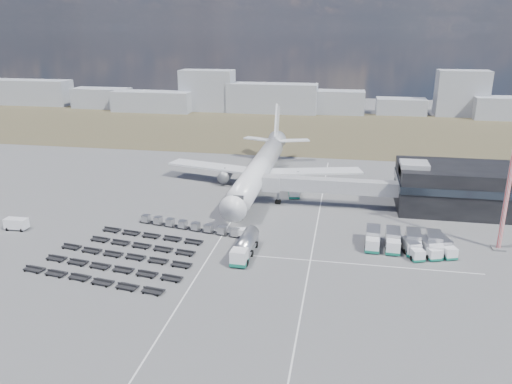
# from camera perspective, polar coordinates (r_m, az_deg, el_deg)

# --- Properties ---
(ground) EXTENTS (420.00, 420.00, 0.00)m
(ground) POSITION_cam_1_polar(r_m,az_deg,el_deg) (98.49, -2.74, -5.05)
(ground) COLOR #565659
(ground) RESTS_ON ground
(grass_strip) EXTENTS (420.00, 90.00, 0.01)m
(grass_strip) POSITION_cam_1_polar(r_m,az_deg,el_deg) (202.88, 4.34, 7.14)
(grass_strip) COLOR #48412B
(grass_strip) RESTS_ON ground
(lane_markings) EXTENTS (47.12, 110.00, 0.01)m
(lane_markings) POSITION_cam_1_polar(r_m,az_deg,el_deg) (99.61, 3.15, -4.78)
(lane_markings) COLOR silver
(lane_markings) RESTS_ON ground
(terminal) EXTENTS (30.40, 16.40, 11.00)m
(terminal) POSITION_cam_1_polar(r_m,az_deg,el_deg) (119.95, 22.88, 0.47)
(terminal) COLOR black
(terminal) RESTS_ON ground
(jet_bridge) EXTENTS (30.30, 3.80, 7.05)m
(jet_bridge) POSITION_cam_1_polar(r_m,az_deg,el_deg) (113.71, 7.40, 0.76)
(jet_bridge) COLOR #939399
(jet_bridge) RESTS_ON ground
(airliner) EXTENTS (51.59, 64.53, 17.62)m
(airliner) POSITION_cam_1_polar(r_m,az_deg,el_deg) (126.74, 0.53, 2.86)
(airliner) COLOR white
(airliner) RESTS_ON ground
(skyline) EXTENTS (320.77, 26.45, 20.62)m
(skyline) POSITION_cam_1_polar(r_m,az_deg,el_deg) (243.50, 3.80, 10.57)
(skyline) COLOR #989CA6
(skyline) RESTS_ON ground
(fuel_tanker) EXTENTS (3.25, 11.42, 3.66)m
(fuel_tanker) POSITION_cam_1_polar(r_m,az_deg,el_deg) (89.69, -1.27, -6.19)
(fuel_tanker) COLOR white
(fuel_tanker) RESTS_ON ground
(pushback_tug) EXTENTS (3.59, 2.40, 1.49)m
(pushback_tug) POSITION_cam_1_polar(r_m,az_deg,el_deg) (98.22, -1.68, -4.64)
(pushback_tug) COLOR white
(pushback_tug) RESTS_ON ground
(utility_van) EXTENTS (4.54, 2.11, 2.39)m
(utility_van) POSITION_cam_1_polar(r_m,az_deg,el_deg) (112.03, -25.70, -3.33)
(utility_van) COLOR white
(utility_van) RESTS_ON ground
(catering_truck) EXTENTS (3.49, 6.42, 2.79)m
(catering_truck) POSITION_cam_1_polar(r_m,az_deg,el_deg) (121.33, 4.34, 0.19)
(catering_truck) COLOR white
(catering_truck) RESTS_ON ground
(service_trucks_near) EXTENTS (13.90, 8.18, 3.00)m
(service_trucks_near) POSITION_cam_1_polar(r_m,az_deg,el_deg) (96.01, 16.47, -5.41)
(service_trucks_near) COLOR white
(service_trucks_near) RESTS_ON ground
(service_trucks_far) EXTENTS (9.67, 8.38, 2.49)m
(service_trucks_far) POSITION_cam_1_polar(r_m,az_deg,el_deg) (95.30, 19.12, -6.05)
(service_trucks_far) COLOR white
(service_trucks_far) RESTS_ON ground
(uld_row) EXTENTS (22.66, 5.76, 1.54)m
(uld_row) POSITION_cam_1_polar(r_m,az_deg,el_deg) (101.99, -7.65, -3.80)
(uld_row) COLOR black
(uld_row) RESTS_ON ground
(baggage_dollies) EXTENTS (28.62, 24.26, 0.82)m
(baggage_dollies) POSITION_cam_1_polar(r_m,az_deg,el_deg) (92.32, -15.00, -7.08)
(baggage_dollies) COLOR black
(baggage_dollies) RESTS_ON ground
(floodlight_mast) EXTENTS (2.81, 2.29, 29.66)m
(floodlight_mast) POSITION_cam_1_polar(r_m,az_deg,el_deg) (98.44, 27.11, 2.06)
(floodlight_mast) COLOR red
(floodlight_mast) RESTS_ON ground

